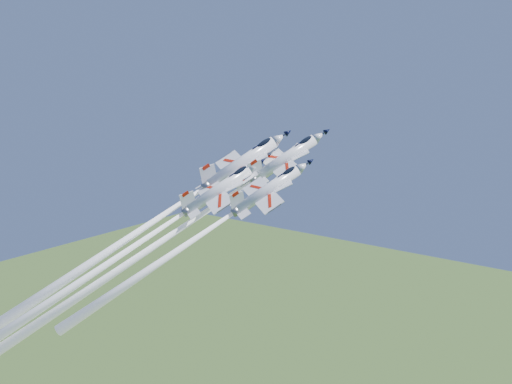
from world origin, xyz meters
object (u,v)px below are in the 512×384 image
Objects in this scene: jet_left at (147,226)px; jet_right at (196,238)px; jet_slot at (122,254)px; jet_lead at (170,235)px.

jet_right is at bearing 16.96° from jet_left.
jet_right is 0.77× the size of jet_slot.
jet_left is at bearing -145.11° from jet_lead.
jet_lead is 8.35m from jet_slot.
jet_right is at bearing 7.82° from jet_lead.
jet_right is 14.94m from jet_slot.
jet_lead is 1.14× the size of jet_slot.
jet_lead reaches higher than jet_slot.
jet_lead is at bearing -172.18° from jet_right.
jet_left is at bearing -163.04° from jet_right.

